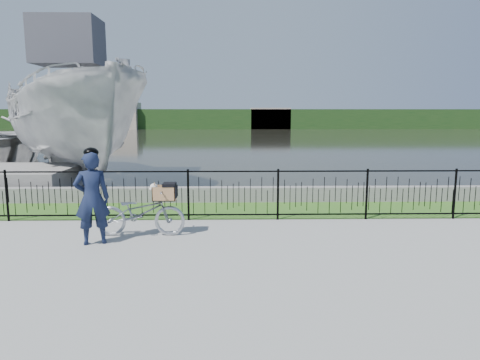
{
  "coord_description": "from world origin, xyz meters",
  "views": [
    {
      "loc": [
        -0.05,
        -7.76,
        2.37
      ],
      "look_at": [
        0.14,
        1.0,
        1.0
      ],
      "focal_mm": 32.0,
      "sensor_mm": 36.0,
      "label": 1
    }
  ],
  "objects": [
    {
      "name": "bicycle_rig",
      "position": [
        -1.81,
        0.4,
        0.47
      ],
      "size": [
        1.74,
        0.61,
        1.06
      ],
      "color": "#A3A7AF",
      "rests_on": "ground"
    },
    {
      "name": "far_building_left",
      "position": [
        -18.0,
        58.0,
        2.0
      ],
      "size": [
        8.0,
        4.0,
        4.0
      ],
      "primitive_type": "cube",
      "color": "#A89787",
      "rests_on": "ground"
    },
    {
      "name": "far_treeline",
      "position": [
        0.0,
        60.0,
        1.5
      ],
      "size": [
        120.0,
        6.0,
        3.0
      ],
      "primitive_type": "cube",
      "color": "#224219",
      "rests_on": "ground"
    },
    {
      "name": "cyclist",
      "position": [
        -2.57,
        -0.12,
        0.87
      ],
      "size": [
        0.72,
        0.58,
        1.77
      ],
      "color": "#141D39",
      "rests_on": "ground"
    },
    {
      "name": "ground",
      "position": [
        0.0,
        0.0,
        0.0
      ],
      "size": [
        120.0,
        120.0,
        0.0
      ],
      "primitive_type": "plane",
      "color": "gray",
      "rests_on": "ground"
    },
    {
      "name": "far_building_right",
      "position": [
        6.0,
        58.5,
        1.6
      ],
      "size": [
        6.0,
        3.0,
        3.2
      ],
      "primitive_type": "cube",
      "color": "#A89787",
      "rests_on": "ground"
    },
    {
      "name": "fence",
      "position": [
        0.0,
        1.6,
        0.58
      ],
      "size": [
        14.0,
        0.06,
        1.15
      ],
      "primitive_type": null,
      "color": "black",
      "rests_on": "ground"
    },
    {
      "name": "boat_near",
      "position": [
        -5.7,
        7.71,
        2.02
      ],
      "size": [
        8.6,
        10.3,
        5.62
      ],
      "color": "#B2B2B2",
      "rests_on": "water"
    },
    {
      "name": "quay_wall",
      "position": [
        0.0,
        3.6,
        0.2
      ],
      "size": [
        60.0,
        0.3,
        0.4
      ],
      "primitive_type": "cube",
      "color": "gray",
      "rests_on": "ground"
    },
    {
      "name": "water",
      "position": [
        0.0,
        33.0,
        0.0
      ],
      "size": [
        120.0,
        120.0,
        0.0
      ],
      "primitive_type": "plane",
      "color": "#26261D",
      "rests_on": "ground"
    },
    {
      "name": "grass_strip",
      "position": [
        0.0,
        2.6,
        0.0
      ],
      "size": [
        60.0,
        2.0,
        0.01
      ],
      "primitive_type": "cube",
      "color": "#37651F",
      "rests_on": "ground"
    }
  ]
}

